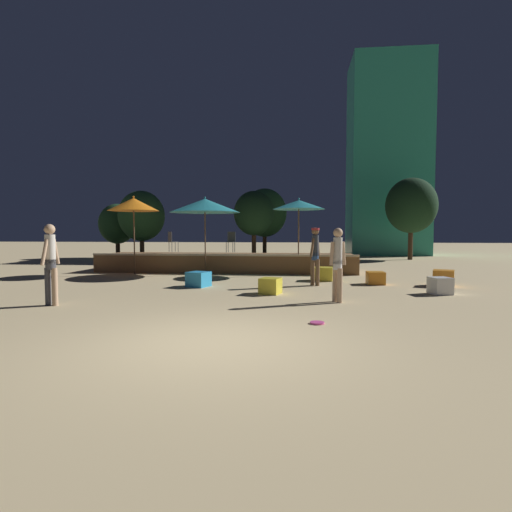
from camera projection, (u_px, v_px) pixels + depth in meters
The scene contains 23 objects.
ground_plane at pixel (214, 343), 6.08m from camera, with size 120.00×120.00×0.00m, color #D1B784.
wooden_deck at pixel (228, 262), 17.41m from camera, with size 10.89×2.71×0.81m.
patio_umbrella_0 at pixel (205, 206), 15.85m from camera, with size 2.78×2.78×3.10m.
patio_umbrella_1 at pixel (299, 205), 15.72m from camera, with size 2.06×2.06×3.03m.
patio_umbrella_2 at pixel (134, 205), 15.89m from camera, with size 2.00×2.00×3.13m.
cube_seat_0 at pixel (323, 274), 13.89m from camera, with size 0.68×0.68×0.47m.
cube_seat_1 at pixel (198, 279), 12.34m from camera, with size 0.76×0.76×0.46m.
cube_seat_2 at pixel (376, 278), 12.90m from camera, with size 0.55×0.55×0.41m.
cube_seat_3 at pixel (440, 286), 10.85m from camera, with size 0.61×0.61×0.46m.
cube_seat_4 at pixel (444, 278), 12.48m from camera, with size 0.77×0.77×0.50m.
cube_seat_5 at pixel (270, 286), 10.91m from camera, with size 0.65×0.65×0.43m.
person_0 at pixel (338, 261), 9.56m from camera, with size 0.44×0.32×1.79m.
person_1 at pixel (315, 252), 12.54m from camera, with size 0.37×0.51×1.83m.
person_2 at pixel (51, 260), 9.13m from camera, with size 0.31×0.60×1.87m.
bistro_chair_0 at pixel (231, 240), 17.56m from camera, with size 0.40×0.40×0.90m.
bistro_chair_1 at pixel (172, 240), 17.72m from camera, with size 0.48×0.48×0.90m.
frisbee_disc at pixel (317, 323), 7.35m from camera, with size 0.26×0.26×0.03m.
background_tree_0 at pixel (265, 213), 27.79m from camera, with size 3.05×3.05×4.72m.
background_tree_1 at pixel (411, 206), 24.31m from camera, with size 3.05×3.05×4.99m.
background_tree_2 at pixel (254, 213), 24.92m from camera, with size 2.52×2.52×4.26m.
background_tree_3 at pixel (117, 224), 26.18m from camera, with size 2.38×2.38×3.54m.
background_tree_4 at pixel (142, 216), 25.04m from camera, with size 2.87×2.87×4.28m.
distant_building at pixel (387, 158), 29.87m from camera, with size 5.56×4.34×14.42m.
Camera 1 is at (1.28, -5.89, 1.69)m, focal length 28.00 mm.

